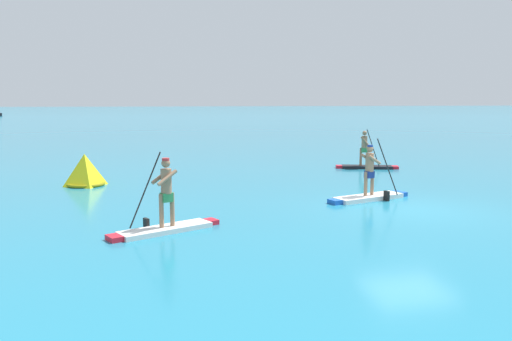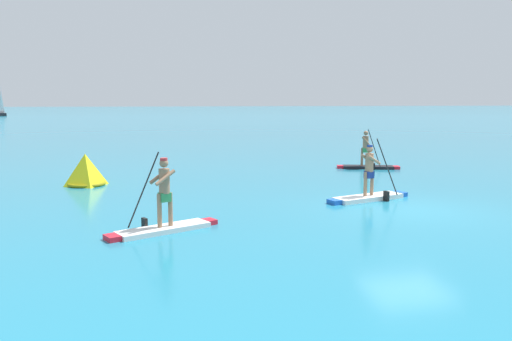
{
  "view_description": "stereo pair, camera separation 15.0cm",
  "coord_description": "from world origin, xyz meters",
  "px_view_note": "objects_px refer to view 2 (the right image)",
  "views": [
    {
      "loc": [
        -7.19,
        -13.59,
        3.17
      ],
      "look_at": [
        -3.79,
        4.06,
        0.68
      ],
      "focal_mm": 36.2,
      "sensor_mm": 36.0,
      "label": 1
    },
    {
      "loc": [
        -7.04,
        -13.62,
        3.17
      ],
      "look_at": [
        -3.79,
        4.06,
        0.68
      ],
      "focal_mm": 36.2,
      "sensor_mm": 36.0,
      "label": 2
    }
  ],
  "objects_px": {
    "paddleboarder_near_left": "(163,216)",
    "race_marker_buoy": "(86,171)",
    "paddleboarder_far_right": "(368,161)",
    "sailboat_left_horizon": "(2,111)",
    "paddleboarder_mid_center": "(369,189)"
  },
  "relations": [
    {
      "from": "paddleboarder_mid_center",
      "to": "sailboat_left_horizon",
      "type": "xyz_separation_m",
      "value": [
        -36.6,
        91.82,
        0.53
      ]
    },
    {
      "from": "paddleboarder_near_left",
      "to": "sailboat_left_horizon",
      "type": "relative_size",
      "value": 0.48
    },
    {
      "from": "paddleboarder_mid_center",
      "to": "paddleboarder_near_left",
      "type": "bearing_deg",
      "value": -175.68
    },
    {
      "from": "paddleboarder_far_right",
      "to": "race_marker_buoy",
      "type": "bearing_deg",
      "value": -151.97
    },
    {
      "from": "paddleboarder_near_left",
      "to": "race_marker_buoy",
      "type": "height_order",
      "value": "paddleboarder_near_left"
    },
    {
      "from": "paddleboarder_far_right",
      "to": "sailboat_left_horizon",
      "type": "relative_size",
      "value": 0.5
    },
    {
      "from": "paddleboarder_far_right",
      "to": "sailboat_left_horizon",
      "type": "xyz_separation_m",
      "value": [
        -39.49,
        84.74,
        0.52
      ]
    },
    {
      "from": "race_marker_buoy",
      "to": "sailboat_left_horizon",
      "type": "height_order",
      "value": "sailboat_left_horizon"
    },
    {
      "from": "paddleboarder_mid_center",
      "to": "sailboat_left_horizon",
      "type": "height_order",
      "value": "sailboat_left_horizon"
    },
    {
      "from": "paddleboarder_mid_center",
      "to": "paddleboarder_far_right",
      "type": "height_order",
      "value": "paddleboarder_mid_center"
    },
    {
      "from": "paddleboarder_near_left",
      "to": "race_marker_buoy",
      "type": "bearing_deg",
      "value": -96.36
    },
    {
      "from": "sailboat_left_horizon",
      "to": "race_marker_buoy",
      "type": "bearing_deg",
      "value": 174.41
    },
    {
      "from": "paddleboarder_near_left",
      "to": "race_marker_buoy",
      "type": "xyz_separation_m",
      "value": [
        -2.78,
        7.39,
        0.13
      ]
    },
    {
      "from": "race_marker_buoy",
      "to": "sailboat_left_horizon",
      "type": "xyz_separation_m",
      "value": [
        -27.36,
        87.29,
        0.34
      ]
    },
    {
      "from": "paddleboarder_near_left",
      "to": "sailboat_left_horizon",
      "type": "distance_m",
      "value": 99.36
    }
  ]
}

